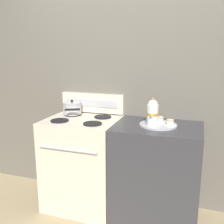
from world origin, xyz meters
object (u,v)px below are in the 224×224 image
object	(u,v)px
creamer_jug	(150,118)
serving_tray	(158,125)
teacup_right	(160,120)
teapot	(153,113)
saucepan	(72,108)
stove	(83,163)
teacup_left	(170,122)

from	to	relation	value
creamer_jug	serving_tray	bearing A→B (deg)	-37.66
teacup_right	creamer_jug	bearing A→B (deg)	174.62
teacup_right	teapot	bearing A→B (deg)	-112.51
teacup_right	saucepan	bearing A→B (deg)	176.36
stove	serving_tray	size ratio (longest dim) A/B	2.78
teacup_left	saucepan	bearing A→B (deg)	172.89
teapot	creamer_jug	distance (m)	0.16
serving_tray	teapot	xyz separation A→B (m)	(-0.05, -0.06, 0.12)
stove	teacup_right	world-z (taller)	teacup_right
stove	teapot	xyz separation A→B (m)	(0.71, -0.05, 0.60)
saucepan	stove	bearing A→B (deg)	-38.07
stove	teapot	world-z (taller)	teapot
teapot	stove	bearing A→B (deg)	176.30
teacup_right	stove	bearing A→B (deg)	-174.41
saucepan	teacup_left	distance (m)	1.05
teapot	saucepan	bearing A→B (deg)	168.48
teapot	teacup_right	xyz separation A→B (m)	(0.05, 0.12, -0.09)
teapot	teacup_left	xyz separation A→B (m)	(0.15, 0.05, -0.09)
teacup_left	teapot	bearing A→B (deg)	-161.62
teapot	teacup_right	size ratio (longest dim) A/B	2.46
saucepan	teapot	world-z (taller)	teapot
serving_tray	teacup_left	world-z (taller)	teacup_left
teapot	teacup_left	size ratio (longest dim) A/B	2.46
saucepan	serving_tray	bearing A→B (deg)	-7.52
stove	teapot	bearing A→B (deg)	-3.70
stove	serving_tray	world-z (taller)	serving_tray
teapot	creamer_jug	bearing A→B (deg)	110.40
stove	teapot	distance (m)	0.93
creamer_jug	teapot	bearing A→B (deg)	-69.60
saucepan	creamer_jug	xyz separation A→B (m)	(0.84, -0.05, -0.03)
teapot	serving_tray	bearing A→B (deg)	51.44
creamer_jug	teacup_right	bearing A→B (deg)	-5.38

